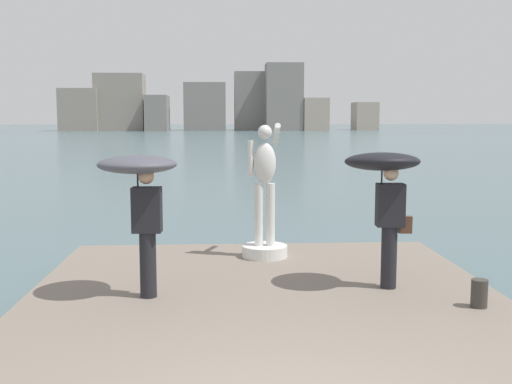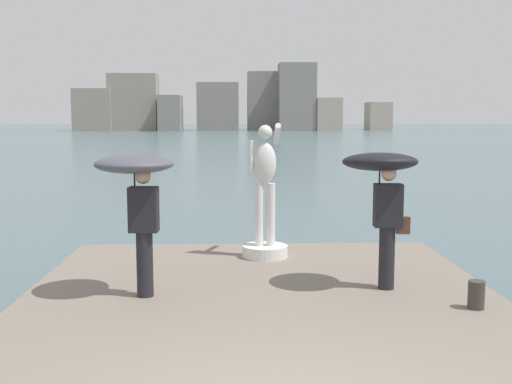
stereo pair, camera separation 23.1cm
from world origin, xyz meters
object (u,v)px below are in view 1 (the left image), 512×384
(statue_white_figure, at_px, (265,211))
(onlooker_left, at_px, (140,184))
(mooring_bollard, at_px, (479,293))
(onlooker_right, at_px, (385,179))

(statue_white_figure, bearing_deg, onlooker_left, -128.28)
(onlooker_left, bearing_deg, mooring_bollard, -9.45)
(onlooker_left, height_order, onlooker_right, onlooker_right)
(statue_white_figure, bearing_deg, onlooker_right, -52.96)
(onlooker_left, bearing_deg, statue_white_figure, 51.72)
(onlooker_left, bearing_deg, onlooker_right, 4.51)
(onlooker_left, relative_size, onlooker_right, 0.98)
(statue_white_figure, relative_size, onlooker_right, 1.18)
(statue_white_figure, xyz_separation_m, onlooker_right, (1.53, -2.02, 0.73))
(statue_white_figure, bearing_deg, mooring_bollard, -50.06)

